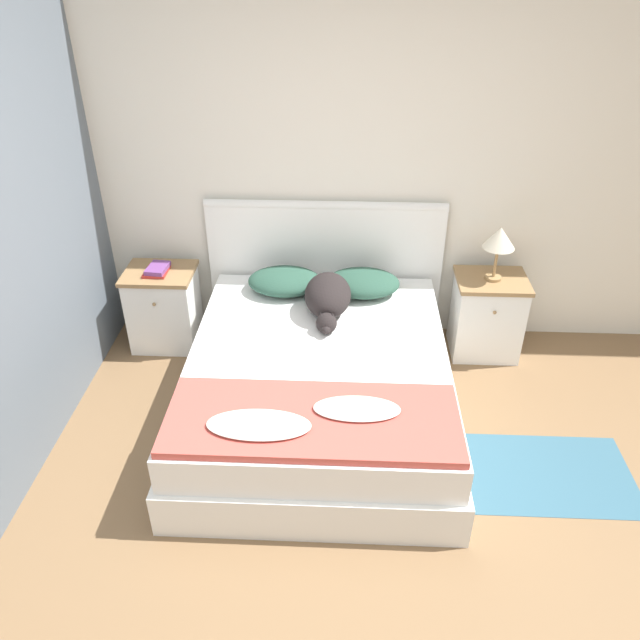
% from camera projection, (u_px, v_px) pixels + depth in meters
% --- Properties ---
extents(ground_plane, '(16.00, 16.00, 0.00)m').
position_uv_depth(ground_plane, '(331.00, 566.00, 2.97)').
color(ground_plane, brown).
extents(wall_back, '(9.00, 0.06, 2.55)m').
position_uv_depth(wall_back, '(343.00, 161.00, 4.09)').
color(wall_back, silver).
rests_on(wall_back, ground_plane).
extents(wall_side_left, '(0.06, 3.10, 2.55)m').
position_uv_depth(wall_side_left, '(17.00, 223.00, 3.24)').
color(wall_side_left, slate).
rests_on(wall_side_left, ground_plane).
extents(bed, '(1.56, 1.90, 0.48)m').
position_uv_depth(bed, '(319.00, 385.00, 3.76)').
color(bed, white).
rests_on(bed, ground_plane).
extents(headboard, '(1.64, 0.06, 1.02)m').
position_uv_depth(headboard, '(325.00, 267.00, 4.43)').
color(headboard, white).
rests_on(headboard, ground_plane).
extents(nightstand_left, '(0.47, 0.40, 0.58)m').
position_uv_depth(nightstand_left, '(164.00, 308.00, 4.41)').
color(nightstand_left, white).
rests_on(nightstand_left, ground_plane).
extents(nightstand_right, '(0.47, 0.40, 0.58)m').
position_uv_depth(nightstand_right, '(487.00, 315.00, 4.32)').
color(nightstand_right, white).
rests_on(nightstand_right, ground_plane).
extents(pillow_left, '(0.49, 0.37, 0.14)m').
position_uv_depth(pillow_left, '(285.00, 281.00, 4.21)').
color(pillow_left, '#284C3D').
rests_on(pillow_left, bed).
extents(pillow_right, '(0.49, 0.37, 0.14)m').
position_uv_depth(pillow_right, '(363.00, 283.00, 4.19)').
color(pillow_right, '#284C3D').
rests_on(pillow_right, bed).
extents(quilt, '(1.47, 0.58, 0.07)m').
position_uv_depth(quilt, '(310.00, 420.00, 3.09)').
color(quilt, '#BC4C42').
rests_on(quilt, bed).
extents(dog, '(0.30, 0.61, 0.24)m').
position_uv_depth(dog, '(328.00, 297.00, 3.95)').
color(dog, black).
rests_on(dog, bed).
extents(book_stack, '(0.16, 0.20, 0.05)m').
position_uv_depth(book_stack, '(157.00, 270.00, 4.23)').
color(book_stack, '#AD2D28').
rests_on(book_stack, nightstand_left).
extents(table_lamp, '(0.21, 0.21, 0.37)m').
position_uv_depth(table_lamp, '(499.00, 239.00, 4.01)').
color(table_lamp, '#9E7A4C').
rests_on(table_lamp, nightstand_right).
extents(rug, '(0.92, 0.61, 0.00)m').
position_uv_depth(rug, '(549.00, 474.00, 3.47)').
color(rug, '#335B70').
rests_on(rug, ground_plane).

